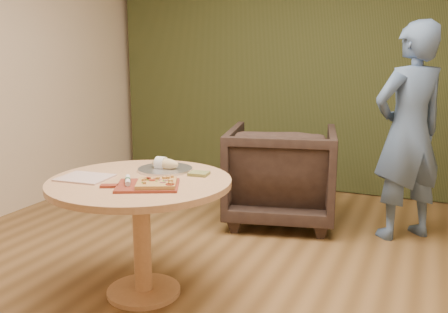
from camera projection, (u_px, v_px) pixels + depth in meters
room_shell at (209, 72)px, 2.72m from camera, size 5.04×6.04×2.84m
curtain at (323, 62)px, 5.33m from camera, size 4.80×0.14×2.78m
pedestal_table at (141, 202)px, 3.06m from camera, size 1.12×1.12×0.75m
pizza_paddle at (146, 186)px, 2.86m from camera, size 0.47×0.40×0.01m
flatbread_pizza at (157, 183)px, 2.84m from camera, size 0.29×0.29×0.04m
cutlery_roll at (128, 180)px, 2.89m from camera, size 0.13×0.18×0.03m
newspaper at (85, 178)px, 3.05m from camera, size 0.32×0.27×0.01m
serving_tray at (165, 169)px, 3.25m from camera, size 0.36×0.36×0.02m
bread_roll at (164, 164)px, 3.25m from camera, size 0.19×0.09×0.09m
green_packet at (199, 174)px, 3.13m from camera, size 0.13×0.11×0.02m
armchair at (281, 169)px, 4.45m from camera, size 1.10×1.05×0.96m
person_standing at (409, 133)px, 3.99m from camera, size 0.76×0.74×1.75m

